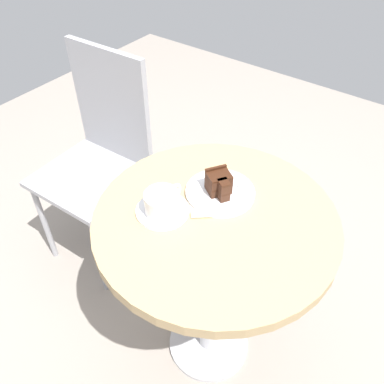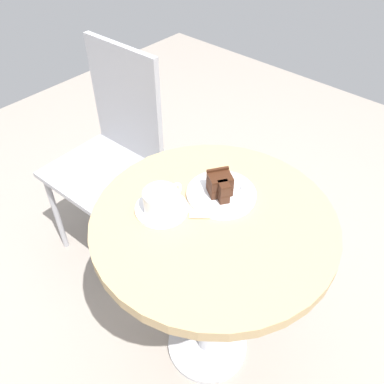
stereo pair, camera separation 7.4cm
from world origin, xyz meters
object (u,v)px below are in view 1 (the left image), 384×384
(saucer, at_px, (163,211))
(cake_slice, at_px, (219,183))
(fork, at_px, (233,185))
(coffee_cup, at_px, (163,202))
(teaspoon, at_px, (155,219))
(cafe_chair, at_px, (101,147))
(cake_plate, at_px, (220,192))
(napkin, at_px, (211,200))

(saucer, bearing_deg, cake_slice, -29.74)
(cake_slice, height_order, fork, cake_slice)
(coffee_cup, bearing_deg, saucer, 54.85)
(teaspoon, bearing_deg, cafe_chair, -71.68)
(coffee_cup, height_order, cake_plate, coffee_cup)
(teaspoon, height_order, cake_plate, teaspoon)
(cafe_chair, bearing_deg, coffee_cup, -27.98)
(saucer, relative_size, fork, 1.17)
(coffee_cup, height_order, cake_slice, cake_slice)
(coffee_cup, xyz_separation_m, fork, (0.20, -0.10, -0.03))
(saucer, distance_m, cafe_chair, 0.63)
(fork, bearing_deg, cafe_chair, 149.39)
(saucer, xyz_separation_m, fork, (0.19, -0.10, 0.01))
(saucer, distance_m, fork, 0.22)
(cake_slice, height_order, cafe_chair, cafe_chair)
(cake_slice, height_order, napkin, cake_slice)
(coffee_cup, distance_m, cake_plate, 0.18)
(cafe_chair, bearing_deg, cake_plate, -11.90)
(saucer, xyz_separation_m, cake_plate, (0.15, -0.09, 0.00))
(coffee_cup, bearing_deg, teaspoon, -176.77)
(cafe_chair, bearing_deg, napkin, -15.42)
(fork, bearing_deg, cake_plate, -136.98)
(cake_plate, distance_m, cake_slice, 0.04)
(teaspoon, distance_m, cake_slice, 0.20)
(cake_plate, distance_m, fork, 0.04)
(saucer, height_order, fork, fork)
(cake_plate, xyz_separation_m, fork, (0.04, -0.02, 0.01))
(teaspoon, relative_size, napkin, 0.41)
(fork, xyz_separation_m, napkin, (-0.08, 0.02, -0.01))
(coffee_cup, xyz_separation_m, cake_slice, (0.15, -0.08, 0.00))
(cake_plate, bearing_deg, saucer, 150.73)
(teaspoon, relative_size, cake_plate, 0.38)
(coffee_cup, relative_size, cake_plate, 0.64)
(cake_plate, bearing_deg, coffee_cup, 152.88)
(saucer, relative_size, coffee_cup, 1.15)
(saucer, relative_size, cafe_chair, 0.16)
(saucer, height_order, napkin, saucer)
(cafe_chair, bearing_deg, saucer, -27.88)
(teaspoon, relative_size, fork, 0.60)
(teaspoon, bearing_deg, cake_plate, -155.13)
(napkin, bearing_deg, cake_slice, -6.32)
(fork, bearing_deg, cake_slice, -136.12)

